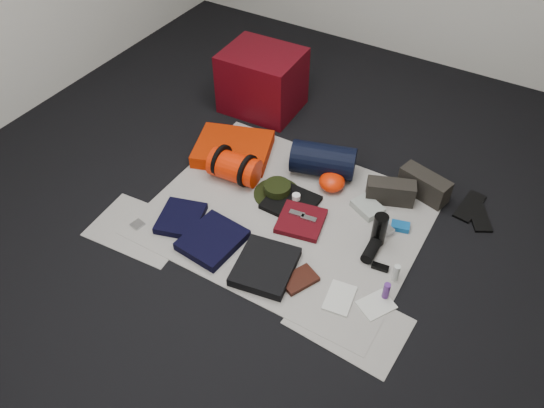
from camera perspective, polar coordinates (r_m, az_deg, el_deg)
The scene contains 37 objects.
floor at distance 3.27m, azimuth 1.60°, elevation -1.37°, with size 4.50×4.50×0.02m, color black.
newspaper_mat at distance 3.26m, azimuth 1.61°, elevation -1.21°, with size 1.60×1.30×0.01m, color beige.
newspaper_sheet_front_left at distance 3.28m, azimuth -13.99°, elevation -2.64°, with size 0.58×0.40×0.00m, color beige.
newspaper_sheet_front_right at distance 2.81m, azimuth 8.27°, elevation -12.44°, with size 0.58×0.40×0.00m, color beige.
red_cabinet at distance 4.03m, azimuth -1.05°, elevation 13.11°, with size 0.55×0.46×0.46m, color #53060E.
sleeping_pad at distance 3.67m, azimuth -4.19°, elevation 5.93°, with size 0.50×0.41×0.09m, color red.
stuff_sack at distance 3.45m, azimuth -4.06°, elevation 3.97°, with size 0.19×0.19×0.32m, color red.
sack_strap_left at distance 3.48m, azimuth -5.44°, elevation 4.67°, with size 0.22×0.22×0.03m, color black.
sack_strap_right at distance 3.39m, azimuth -2.66°, elevation 3.58°, with size 0.22×0.22×0.03m, color black.
navy_duffel at distance 3.49m, azimuth 5.52°, elevation 4.73°, with size 0.22×0.22×0.42m, color black.
boonie_brim at distance 3.38m, azimuth 0.57°, elevation 1.11°, with size 0.30×0.30×0.01m, color black.
boonie_crown at distance 3.36m, azimuth 0.57°, elevation 1.62°, with size 0.17×0.17×0.07m, color black.
hiking_boot_left at distance 3.38m, azimuth 12.62°, elevation 1.30°, with size 0.30×0.11×0.15m, color black.
hiking_boot_right at distance 3.47m, azimuth 16.05°, elevation 1.97°, with size 0.32×0.12×0.16m, color black.
flip_flop_left at distance 3.49m, azimuth 21.29°, elevation -1.09°, with size 0.11×0.28×0.02m, color black.
flip_flop_right at distance 3.53m, azimuth 20.49°, elevation -0.23°, with size 0.11×0.28×0.02m, color black.
trousers_navy_a at distance 3.25m, azimuth -9.77°, elevation -1.52°, with size 0.25×0.28×0.04m, color black.
trousers_navy_b at distance 3.10m, azimuth -6.41°, elevation -3.87°, with size 0.30×0.34×0.05m, color black.
trousers_charcoal at distance 2.95m, azimuth -0.73°, elevation -6.74°, with size 0.31×0.36×0.06m, color black.
black_tshirt at distance 3.31m, azimuth 2.04°, elevation 0.18°, with size 0.30×0.28×0.03m, color black.
red_shirt at distance 3.20m, azimuth 3.14°, elevation -1.82°, with size 0.27×0.27×0.04m, color #4F080F.
orange_stuff_sack at distance 3.41m, azimuth 6.46°, elevation 2.38°, with size 0.17×0.17×0.11m, color red.
first_aid_pouch at distance 3.32m, azimuth 10.24°, elevation -0.34°, with size 0.18×0.14×0.05m, color #979F97.
water_bottle at distance 3.09m, azimuth 11.47°, elevation -2.70°, with size 0.08×0.08×0.21m, color black.
speaker at distance 3.08m, azimuth 10.67°, elevation -4.82°, with size 0.07×0.07×0.18m, color black.
compact_camera at distance 3.22m, azimuth 12.12°, elevation -2.63°, with size 0.10×0.06×0.04m, color #B1B2B6.
cyan_case at distance 3.26m, azimuth 13.63°, elevation -2.35°, with size 0.11×0.07×0.03m, color #10589E.
toiletry_purple at distance 2.88m, azimuth 12.19°, elevation -9.13°, with size 0.04×0.04×0.11m, color #57277F.
toiletry_clear at distance 2.97m, azimuth 13.20°, elevation -7.21°, with size 0.04×0.04×0.11m, color silver.
paperback_book at distance 2.92m, azimuth 2.93°, elevation -8.11°, with size 0.13×0.20×0.03m, color black.
map_booklet at distance 2.88m, azimuth 7.29°, elevation -9.98°, with size 0.14×0.20×0.01m, color silver.
map_printout at distance 2.89m, azimuth 11.15°, elevation -10.58°, with size 0.14×0.18×0.01m, color silver.
sunglasses at distance 3.03m, azimuth 11.55°, elevation -6.67°, with size 0.10×0.04×0.02m, color black.
key_cluster at distance 3.29m, azimuth -14.27°, elevation -2.14°, with size 0.07×0.07×0.01m, color #B1B2B6.
tape_roll at distance 3.30m, azimuth 2.61°, elevation 0.77°, with size 0.05×0.05×0.04m, color white.
energy_bar_a at distance 3.21m, azimuth 2.70°, elevation -1.03°, with size 0.10×0.04×0.01m, color #B1B2B6.
energy_bar_b at distance 3.18m, azimuth 3.96°, elevation -1.56°, with size 0.10×0.04×0.01m, color #B1B2B6.
Camera 1 is at (1.08, -1.99, 2.34)m, focal length 35.00 mm.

